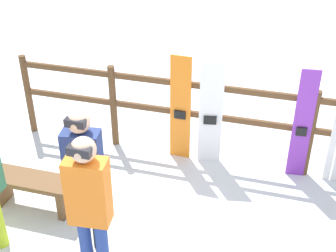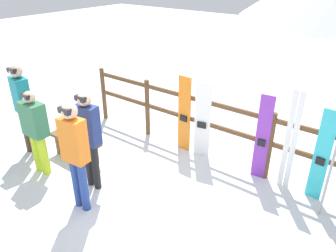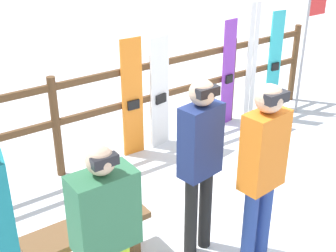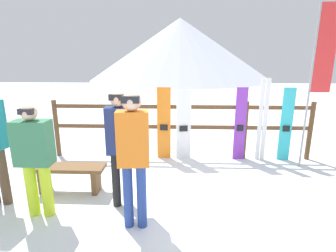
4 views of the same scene
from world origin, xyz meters
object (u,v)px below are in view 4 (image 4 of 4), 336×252
(person_orange, at_px, (133,150))
(snowboard_cyan, at_px, (286,125))
(snowboard_white, at_px, (184,125))
(person_navy, at_px, (120,140))
(snowboard_purple, at_px, (240,124))
(snowboard_orange, at_px, (164,124))
(bench, at_px, (70,173))
(person_plaid_green, at_px, (35,155))
(ski_pair_white, at_px, (263,120))
(rental_flag, at_px, (319,67))

(person_orange, bearing_deg, snowboard_cyan, 40.99)
(person_orange, bearing_deg, snowboard_white, 75.00)
(person_navy, distance_m, snowboard_purple, 2.92)
(snowboard_orange, relative_size, snowboard_cyan, 1.00)
(bench, bearing_deg, snowboard_white, 39.86)
(person_navy, relative_size, snowboard_white, 1.14)
(person_navy, relative_size, person_plaid_green, 1.10)
(snowboard_purple, bearing_deg, person_orange, -127.18)
(snowboard_orange, bearing_deg, snowboard_white, -0.00)
(person_navy, height_order, snowboard_cyan, person_navy)
(person_orange, height_order, snowboard_cyan, person_orange)
(bench, bearing_deg, person_orange, -35.69)
(person_plaid_green, distance_m, ski_pair_white, 4.32)
(snowboard_orange, height_order, ski_pair_white, ski_pair_white)
(snowboard_white, bearing_deg, ski_pair_white, 0.12)
(person_orange, height_order, rental_flag, rental_flag)
(person_orange, xyz_separation_m, person_plaid_green, (-1.37, 0.21, -0.16))
(snowboard_purple, xyz_separation_m, ski_pair_white, (0.47, 0.00, 0.10))
(person_navy, distance_m, rental_flag, 3.90)
(snowboard_white, relative_size, ski_pair_white, 0.87)
(ski_pair_white, relative_size, rental_flag, 0.57)
(person_navy, xyz_separation_m, rental_flag, (3.42, 1.62, 0.96))
(ski_pair_white, bearing_deg, snowboard_white, -179.88)
(rental_flag, bearing_deg, snowboard_white, 171.89)
(person_navy, xyz_separation_m, snowboard_cyan, (3.09, 1.97, -0.25))
(bench, bearing_deg, snowboard_cyan, 21.22)
(person_orange, relative_size, ski_pair_white, 1.01)
(bench, bearing_deg, snowboard_purple, 27.00)
(snowboard_cyan, bearing_deg, snowboard_white, -180.00)
(person_orange, height_order, ski_pair_white, person_orange)
(bench, distance_m, rental_flag, 4.83)
(bench, height_order, person_navy, person_navy)
(snowboard_orange, xyz_separation_m, ski_pair_white, (2.09, 0.00, 0.10))
(bench, distance_m, person_plaid_green, 0.89)
(person_navy, bearing_deg, snowboard_cyan, 32.50)
(snowboard_white, xyz_separation_m, ski_pair_white, (1.67, 0.00, 0.12))
(person_plaid_green, height_order, snowboard_purple, person_plaid_green)
(snowboard_white, bearing_deg, snowboard_orange, 180.00)
(person_navy, height_order, snowboard_orange, person_navy)
(snowboard_purple, bearing_deg, rental_flag, -15.43)
(person_plaid_green, height_order, snowboard_orange, person_plaid_green)
(bench, height_order, snowboard_orange, snowboard_orange)
(snowboard_orange, height_order, snowboard_purple, snowboard_purple)
(bench, relative_size, person_plaid_green, 0.73)
(rental_flag, bearing_deg, person_orange, -146.31)
(snowboard_orange, xyz_separation_m, snowboard_purple, (1.63, 0.00, 0.00))
(snowboard_purple, relative_size, snowboard_cyan, 1.00)
(person_orange, height_order, person_plaid_green, person_orange)
(person_orange, relative_size, rental_flag, 0.57)
(snowboard_purple, xyz_separation_m, snowboard_cyan, (0.96, -0.00, -0.00))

